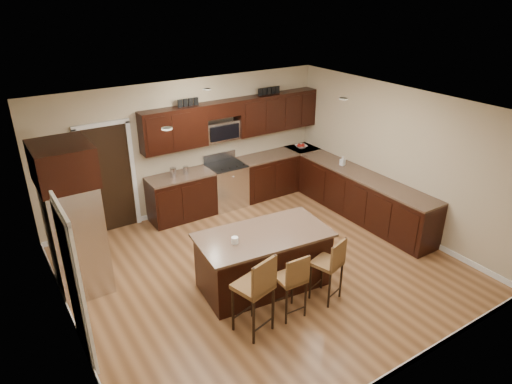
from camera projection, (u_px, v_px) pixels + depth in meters
floor at (264, 269)px, 7.62m from camera, size 6.00×6.00×0.00m
ceiling at (265, 110)px, 6.49m from camera, size 6.00×6.00×0.00m
wall_back at (188, 147)px, 9.15m from camera, size 6.00×0.00×6.00m
wall_left at (61, 253)px, 5.57m from camera, size 0.00×5.50×5.50m
wall_right at (397, 159)px, 8.53m from camera, size 0.00×5.50×5.50m
base_cabinets at (301, 189)px, 9.47m from camera, size 4.02×3.96×0.92m
upper_cabinets at (237, 118)px, 9.33m from camera, size 4.00×0.33×0.80m
range at (226, 185)px, 9.62m from camera, size 0.76×0.64×1.11m
microwave at (221, 131)px, 9.26m from camera, size 0.76×0.31×0.40m
doorway at (109, 180)px, 8.46m from camera, size 0.85×0.03×2.06m
pantry_door at (73, 287)px, 5.49m from camera, size 0.03×0.80×2.04m
letter_decor at (230, 96)px, 9.07m from camera, size 2.20×0.03×0.15m
island at (263, 261)px, 7.05m from camera, size 2.10×1.25×0.92m
stool_left at (257, 287)px, 5.94m from camera, size 0.54×0.54×1.20m
stool_mid at (293, 279)px, 6.29m from camera, size 0.39×0.39×1.02m
stool_right at (331, 263)px, 6.63m from camera, size 0.48×0.48×1.03m
refrigerator at (73, 218)px, 6.71m from camera, size 0.79×0.94×2.35m
floor_mat at (250, 232)px, 8.73m from camera, size 1.13×0.85×0.01m
fruit_bowl at (301, 147)px, 10.40m from camera, size 0.30×0.30×0.07m
soap_bottle at (343, 161)px, 9.38m from camera, size 0.10×0.10×0.20m
canister_tall at (173, 172)px, 8.82m from camera, size 0.12×0.12×0.19m
canister_short at (186, 170)px, 8.96m from camera, size 0.11×0.11×0.16m
island_jar at (235, 240)px, 6.58m from camera, size 0.10×0.10×0.10m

